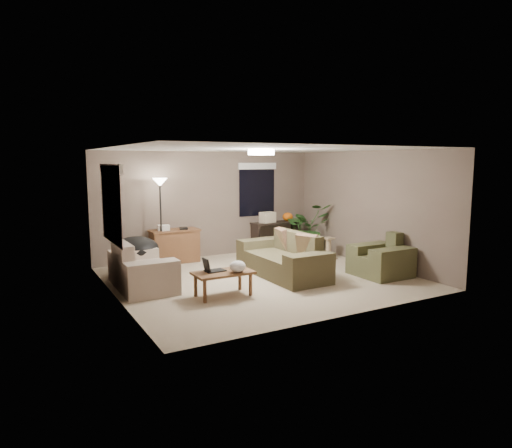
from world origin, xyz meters
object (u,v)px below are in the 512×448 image
console_table (276,234)px  papasan_chair (136,253)px  loveseat (141,272)px  floor_lamp (160,193)px  houseplant (307,234)px  main_sofa (284,261)px  desk (175,246)px  armchair (381,261)px  cat_scratching_post (328,250)px  coffee_table (223,275)px

console_table → papasan_chair: 3.87m
loveseat → console_table: size_ratio=1.23×
floor_lamp → houseplant: 3.75m
console_table → papasan_chair: bearing=-167.4°
console_table → houseplant: houseplant is taller
main_sofa → console_table: 2.48m
desk → papasan_chair: 1.37m
desk → armchair: bearing=-44.5°
armchair → loveseat: bearing=162.1°
loveseat → console_table: (3.92, 1.72, 0.14)m
cat_scratching_post → console_table: bearing=113.5°
loveseat → cat_scratching_post: bearing=4.3°
armchair → cat_scratching_post: bearing=87.6°
papasan_chair → houseplant: houseplant is taller
armchair → floor_lamp: size_ratio=0.52×
console_table → loveseat: bearing=-156.3°
floor_lamp → armchair: bearing=-40.6°
loveseat → papasan_chair: 0.90m
loveseat → houseplant: houseplant is taller
console_table → floor_lamp: (-3.02, -0.12, 1.16)m
coffee_table → papasan_chair: papasan_chair is taller
coffee_table → console_table: console_table is taller
main_sofa → desk: size_ratio=2.00×
armchair → coffee_table: size_ratio=1.00×
loveseat → armchair: same height
desk → cat_scratching_post: desk is taller
main_sofa → coffee_table: size_ratio=2.20×
floor_lamp → console_table: bearing=2.3°
main_sofa → loveseat: same height
floor_lamp → main_sofa: bearing=-47.9°
loveseat → floor_lamp: bearing=60.7°
papasan_chair → houseplant: bearing=3.4°
armchair → console_table: size_ratio=0.77×
papasan_chair → floor_lamp: bearing=43.8°
armchair → console_table: bearing=99.4°
coffee_table → console_table: (2.83, 2.90, 0.08)m
desk → coffee_table: bearing=-92.9°
main_sofa → armchair: same height
floor_lamp → houseplant: bearing=-7.5°
loveseat → houseplant: 4.60m
loveseat → desk: bearing=54.2°
main_sofa → coffee_table: 1.82m
houseplant → loveseat: bearing=-165.7°
armchair → floor_lamp: 4.85m
armchair → console_table: 3.21m
desk → cat_scratching_post: size_ratio=2.20×
loveseat → papasan_chair: size_ratio=1.60×
main_sofa → papasan_chair: 2.95m
armchair → floor_lamp: (-3.54, 3.04, 1.30)m
floor_lamp → desk: bearing=18.1°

